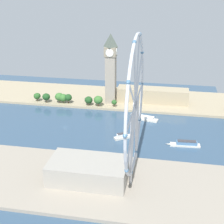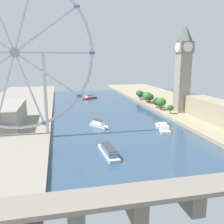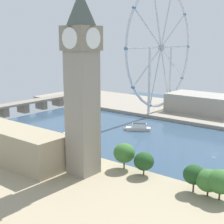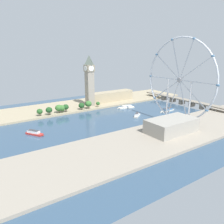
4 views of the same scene
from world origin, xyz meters
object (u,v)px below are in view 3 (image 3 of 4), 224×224
object	(u,v)px
ferris_wheel	(161,48)
tour_boat_3	(84,115)
clock_tower	(82,82)
riverside_hall	(202,103)
tour_boat_2	(138,127)
river_bridge	(23,105)
parliament_block	(3,141)
tour_boat_1	(74,138)

from	to	relation	value
ferris_wheel	tour_boat_3	size ratio (longest dim) A/B	3.35
tour_boat_3	clock_tower	bearing A→B (deg)	-50.38
ferris_wheel	riverside_hall	xyz separation A→B (m)	(21.30, -35.51, -52.76)
ferris_wheel	tour_boat_2	distance (m)	91.53
clock_tower	river_bridge	size ratio (longest dim) A/B	0.49
ferris_wheel	riverside_hall	world-z (taller)	ferris_wheel
riverside_hall	tour_boat_3	xyz separation A→B (m)	(-80.92, 82.50, -9.37)
parliament_block	river_bridge	world-z (taller)	parliament_block
tour_boat_2	tour_boat_3	world-z (taller)	tour_boat_2
parliament_block	ferris_wheel	distance (m)	181.75
ferris_wheel	tour_boat_3	bearing A→B (deg)	141.75
river_bridge	parliament_block	bearing A→B (deg)	-131.16
parliament_block	tour_boat_1	distance (m)	57.19
parliament_block	river_bridge	distance (m)	142.17
tour_boat_1	tour_boat_3	bearing A→B (deg)	140.33
tour_boat_1	tour_boat_3	size ratio (longest dim) A/B	0.98
river_bridge	tour_boat_3	distance (m)	68.36
clock_tower	river_bridge	bearing A→B (deg)	63.34
clock_tower	tour_boat_2	distance (m)	113.86
clock_tower	tour_boat_2	bearing A→B (deg)	18.14
clock_tower	tour_boat_2	size ratio (longest dim) A/B	4.26
clock_tower	ferris_wheel	xyz separation A→B (m)	(162.32, 50.94, 13.27)
clock_tower	tour_boat_3	bearing A→B (deg)	43.64
clock_tower	river_bridge	distance (m)	187.28
parliament_block	river_bridge	bearing A→B (deg)	48.84
ferris_wheel	tour_boat_3	distance (m)	98.10
tour_boat_1	tour_boat_2	xyz separation A→B (m)	(53.50, -19.81, 0.57)
parliament_block	tour_boat_1	xyz separation A→B (m)	(56.04, -3.95, -10.70)
tour_boat_1	tour_boat_2	size ratio (longest dim) A/B	1.62
parliament_block	ferris_wheel	bearing A→B (deg)	-1.60
clock_tower	tour_boat_2	world-z (taller)	clock_tower
parliament_block	clock_tower	bearing A→B (deg)	-78.07
river_bridge	tour_boat_3	xyz separation A→B (m)	(20.99, -64.84, -5.29)
tour_boat_1	riverside_hall	bearing A→B (deg)	87.43
river_bridge	tour_boat_1	xyz separation A→B (m)	(-37.47, -110.93, -5.80)
parliament_block	tour_boat_2	xyz separation A→B (m)	(109.55, -23.76, -10.13)
tour_boat_3	riverside_hall	bearing A→B (deg)	40.42
clock_tower	river_bridge	xyz separation A→B (m)	(81.72, 162.78, -43.57)
riverside_hall	river_bridge	world-z (taller)	riverside_hall
clock_tower	tour_boat_1	size ratio (longest dim) A/B	2.63
clock_tower	river_bridge	world-z (taller)	clock_tower
parliament_block	tour_boat_3	distance (m)	122.43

